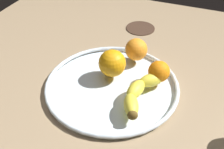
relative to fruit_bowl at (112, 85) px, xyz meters
The scene contains 7 objects.
ground_plane 2.92cm from the fruit_bowl, ahead, with size 125.37×125.37×4.00cm, color #967D5E.
fruit_bowl is the anchor object (origin of this frame).
banana 9.73cm from the fruit_bowl, 72.60° to the left, with size 19.77×9.32×3.74cm.
orange_front_left 6.26cm from the fruit_bowl, 159.01° to the right, with size 7.95×7.95×7.95cm, color orange.
orange_center 14.57cm from the fruit_bowl, 169.16° to the left, with size 6.96×6.96×6.96cm, color orange.
orange_back_right 13.83cm from the fruit_bowl, 117.35° to the left, with size 6.14×6.14×6.14cm, color orange.
ambient_coaster 35.87cm from the fruit_bowl, behind, with size 11.08×11.08×0.60cm, color #3C291D.
Camera 1 is at (53.19, 21.35, 51.55)cm, focal length 42.83 mm.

